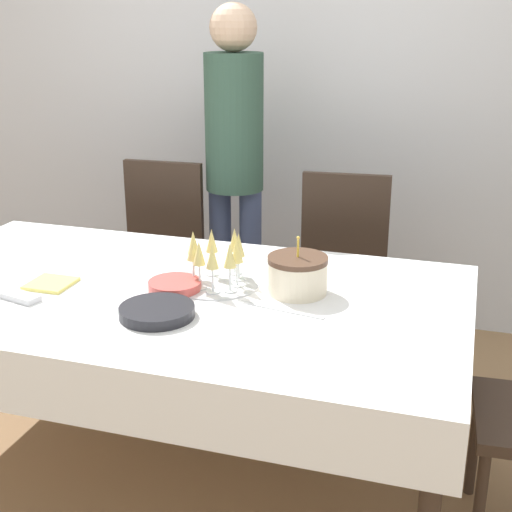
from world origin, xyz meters
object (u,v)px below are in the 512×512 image
plate_stack_main (157,311)px  dining_chair_far_left (158,253)px  birthday_cake (297,275)px  dining_chair_far_right (341,272)px  plate_stack_dessert (175,286)px  person_standing (234,148)px  champagne_tray (216,259)px

plate_stack_main → dining_chair_far_left: bearing=115.1°
dining_chair_far_left → birthday_cake: bearing=-41.1°
dining_chair_far_right → plate_stack_dessert: (-0.42, -0.89, 0.22)m
birthday_cake → plate_stack_main: size_ratio=0.86×
plate_stack_main → person_standing: 1.37m
dining_chair_far_right → plate_stack_main: (-0.39, -1.11, 0.22)m
birthday_cake → plate_stack_main: 0.50m
birthday_cake → champagne_tray: bearing=-178.4°
plate_stack_main → person_standing: (-0.19, 1.33, 0.28)m
dining_chair_far_right → dining_chair_far_left: bearing=180.0°
plate_stack_dessert → person_standing: (-0.16, 1.11, 0.28)m
plate_stack_main → plate_stack_dessert: (-0.03, 0.22, -0.00)m
person_standing → birthday_cake: bearing=-60.3°
birthday_cake → dining_chair_far_left: bearing=138.9°
plate_stack_main → plate_stack_dessert: bearing=98.8°
dining_chair_far_right → person_standing: (-0.58, 0.22, 0.50)m
plate_stack_main → champagne_tray: bearing=75.3°
birthday_cake → champagne_tray: birthday_cake is taller
person_standing → dining_chair_far_right: bearing=-20.4°
dining_chair_far_left → champagne_tray: dining_chair_far_left is taller
birthday_cake → plate_stack_dessert: bearing=-165.5°
dining_chair_far_right → champagne_tray: dining_chair_far_right is taller
person_standing → plate_stack_dessert: bearing=-81.9°
dining_chair_far_right → birthday_cake: bearing=-90.8°
champagne_tray → plate_stack_main: 0.34m
champagne_tray → plate_stack_main: (-0.08, -0.32, -0.08)m
dining_chair_far_right → champagne_tray: size_ratio=3.01×
dining_chair_far_left → dining_chair_far_right: size_ratio=1.00×
champagne_tray → person_standing: (-0.28, 1.01, 0.20)m
champagne_tray → person_standing: size_ratio=0.19×
plate_stack_main → person_standing: bearing=98.3°
dining_chair_far_right → plate_stack_dessert: bearing=-115.4°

